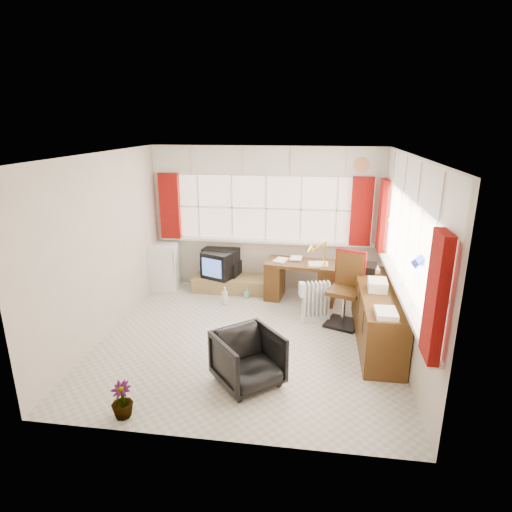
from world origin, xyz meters
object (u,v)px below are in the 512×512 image
Objects in this scene: tv_bench at (233,284)px; mini_fridge at (165,266)px; radiator at (316,305)px; office_chair at (248,359)px; crt_tv at (220,264)px; credenza at (377,315)px; task_chair at (347,286)px; desk at (301,279)px; desk_lamp at (325,248)px.

mini_fridge is at bearing -179.35° from tv_bench.
radiator is 1.77m from tv_bench.
office_chair is 2.92m from crt_tv.
tv_bench is 1.73× the size of mini_fridge.
credenza reaches higher than tv_bench.
task_chair is 0.68m from credenza.
credenza is (0.82, -0.52, 0.14)m from radiator.
office_chair is at bearing -54.43° from mini_fridge.
radiator is at bearing -71.16° from desk.
desk is at bearing -5.10° from mini_fridge.
radiator is 0.98m from credenza.
office_chair is at bearing -109.90° from desk_lamp.
credenza is (1.57, 1.24, 0.07)m from office_chair.
task_chair is 1.78× the size of radiator.
desk is 1.96× the size of radiator.
task_chair is at bearing -62.08° from desk_lamp.
desk is at bearing -9.12° from crt_tv.
radiator is at bearing 27.18° from office_chair.
credenza reaches higher than radiator.
desk is 1.06m from task_chair.
credenza is 2.75m from tv_bench.
desk is at bearing 160.31° from desk_lamp.
office_chair is 0.49× the size of tv_bench.
desk_lamp is at bearing -11.41° from crt_tv.
desk is at bearing -11.01° from tv_bench.
mini_fridge is (-1.25, -0.01, 0.28)m from tv_bench.
mini_fridge is at bearing 162.85° from task_chair.
radiator is at bearing -100.38° from desk_lamp.
office_chair is (-0.86, -2.39, -0.65)m from desk_lamp.
desk_lamp reaches higher than mini_fridge.
desk is at bearing 130.07° from credenza.
crt_tv is at bearing 69.30° from office_chair.
task_chair is 0.55m from radiator.
desk is 1.10× the size of task_chair.
task_chair is (0.33, -0.62, -0.38)m from desk_lamp.
radiator is 0.44× the size of tv_bench.
tv_bench is at bearing 152.59° from task_chair.
crt_tv is (-1.43, 0.23, 0.12)m from desk.
credenza is (0.38, -0.53, -0.19)m from task_chair.
crt_tv is at bearing 168.59° from desk_lamp.
task_chair is at bearing 16.31° from office_chair.
credenza is 2.94m from crt_tv.
office_chair is 0.35× the size of credenza.
desk is at bearing 39.40° from office_chair.
mini_fridge reaches higher than crt_tv.
mini_fridge is (-1.96, 2.74, 0.09)m from office_chair.
desk_lamp is at bearing 117.92° from task_chair.
mini_fridge is (-2.71, 0.99, 0.15)m from radiator.
desk is 0.87× the size of tv_bench.
mini_fridge reaches higher than office_chair.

